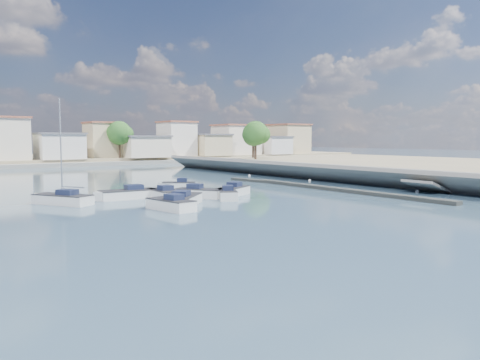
# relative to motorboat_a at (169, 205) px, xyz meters

# --- Properties ---
(ground) EXTENTS (400.00, 400.00, 0.00)m
(ground) POSITION_rel_motorboat_a_xyz_m (13.33, 31.04, -0.38)
(ground) COLOR #304761
(ground) RESTS_ON ground
(seawall_walkway) EXTENTS (5.00, 90.00, 1.80)m
(seawall_walkway) POSITION_rel_motorboat_a_xyz_m (31.83, 4.04, 0.52)
(seawall_walkway) COLOR slate
(seawall_walkway) RESTS_ON ground
(seawall_embankment) EXTENTS (49.65, 90.00, 2.90)m
(seawall_embankment) POSITION_rel_motorboat_a_xyz_m (53.43, 4.04, 0.47)
(seawall_embankment) COLOR slate
(seawall_embankment) RESTS_ON ground
(breakwater) EXTENTS (2.00, 31.02, 0.35)m
(breakwater) POSITION_rel_motorboat_a_xyz_m (20.23, 3.73, -0.21)
(breakwater) COLOR black
(breakwater) RESTS_ON ground
(far_shore_land) EXTENTS (160.00, 40.00, 1.40)m
(far_shore_land) POSITION_rel_motorboat_a_xyz_m (13.33, 83.04, 0.32)
(far_shore_land) COLOR gray
(far_shore_land) RESTS_ON ground
(far_shore_quay) EXTENTS (160.00, 2.50, 0.80)m
(far_shore_quay) POSITION_rel_motorboat_a_xyz_m (13.33, 62.04, 0.02)
(far_shore_quay) COLOR slate
(far_shore_quay) RESTS_ON ground
(far_town) EXTENTS (113.01, 12.80, 8.35)m
(far_town) POSITION_rel_motorboat_a_xyz_m (24.04, 67.96, 4.56)
(far_town) COLOR beige
(far_town) RESTS_ON far_shore_land
(shore_trees) EXTENTS (74.56, 38.32, 7.92)m
(shore_trees) POSITION_rel_motorboat_a_xyz_m (21.67, 59.16, 5.84)
(shore_trees) COLOR #38281E
(shore_trees) RESTS_ON ground
(motorboat_a) EXTENTS (2.41, 4.90, 1.48)m
(motorboat_a) POSITION_rel_motorboat_a_xyz_m (0.00, 0.00, 0.00)
(motorboat_a) COLOR silver
(motorboat_a) RESTS_ON ground
(motorboat_b) EXTENTS (3.16, 4.10, 1.48)m
(motorboat_b) POSITION_rel_motorboat_a_xyz_m (7.40, 2.92, -0.00)
(motorboat_b) COLOR silver
(motorboat_b) RESTS_ON ground
(motorboat_c) EXTENTS (5.80, 2.31, 1.48)m
(motorboat_c) POSITION_rel_motorboat_a_xyz_m (-0.24, 8.16, 0.00)
(motorboat_c) COLOR silver
(motorboat_c) RESTS_ON ground
(motorboat_d) EXTENTS (4.78, 3.76, 1.48)m
(motorboat_d) POSITION_rel_motorboat_a_xyz_m (9.00, 4.54, -0.00)
(motorboat_d) COLOR silver
(motorboat_d) RESTS_ON ground
(motorboat_e) EXTENTS (1.93, 4.98, 1.48)m
(motorboat_e) POSITION_rel_motorboat_a_xyz_m (2.66, 6.53, -0.00)
(motorboat_e) COLOR silver
(motorboat_e) RESTS_ON ground
(motorboat_f) EXTENTS (3.72, 3.11, 1.48)m
(motorboat_f) POSITION_rel_motorboat_a_xyz_m (7.30, 12.40, -0.00)
(motorboat_f) COLOR silver
(motorboat_f) RESTS_ON ground
(motorboat_g) EXTENTS (3.86, 4.59, 1.48)m
(motorboat_g) POSITION_rel_motorboat_a_xyz_m (5.90, 4.95, 0.00)
(motorboat_g) COLOR silver
(motorboat_g) RESTS_ON ground
(motorboat_h) EXTENTS (4.93, 4.89, 1.48)m
(motorboat_h) POSITION_rel_motorboat_a_xyz_m (2.21, 1.57, -0.00)
(motorboat_h) COLOR silver
(motorboat_h) RESTS_ON ground
(sailboat) EXTENTS (4.23, 5.44, 9.00)m
(sailboat) POSITION_rel_motorboat_a_xyz_m (-6.00, 8.05, 0.04)
(sailboat) COLOR silver
(sailboat) RESTS_ON ground
(mooring_buoys) EXTENTS (16.74, 39.75, 0.37)m
(mooring_buoys) POSITION_rel_motorboat_a_xyz_m (19.06, 6.60, -0.33)
(mooring_buoys) COLOR white
(mooring_buoys) RESTS_ON ground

